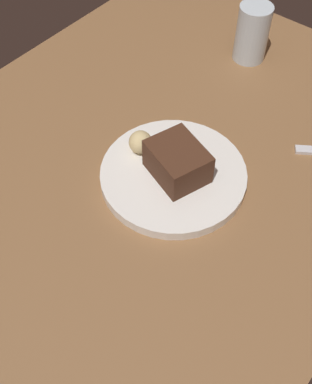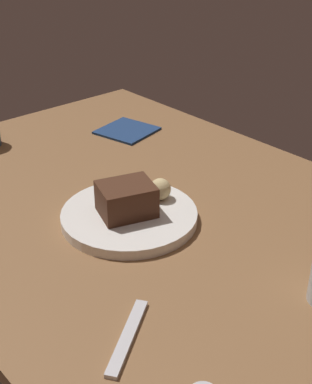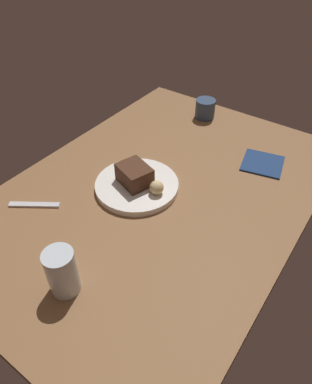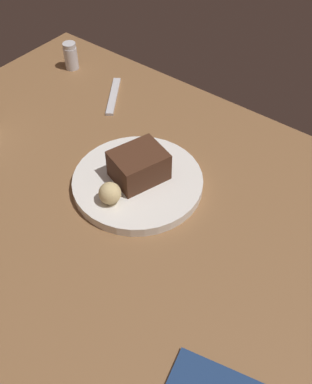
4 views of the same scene
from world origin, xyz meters
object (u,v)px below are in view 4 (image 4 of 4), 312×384
(chocolate_cake_slice, at_px, (139,165))
(bread_roll, at_px, (110,193))
(dessert_plate, at_px, (138,182))
(dessert_spoon, at_px, (113,96))
(salt_shaker, at_px, (71,56))

(chocolate_cake_slice, bearing_deg, bread_roll, 89.45)
(dessert_plate, relative_size, dessert_spoon, 1.73)
(dessert_plate, distance_m, chocolate_cake_slice, 0.04)
(dessert_plate, height_order, bread_roll, bread_roll)
(chocolate_cake_slice, relative_size, dessert_spoon, 0.67)
(dessert_plate, xyz_separation_m, dessert_spoon, (0.24, -0.20, -0.01))
(dessert_plate, bearing_deg, chocolate_cake_slice, -79.07)
(dessert_spoon, bearing_deg, bread_roll, 6.85)
(salt_shaker, bearing_deg, dessert_spoon, 169.22)
(bread_roll, xyz_separation_m, salt_shaker, (0.41, -0.31, -0.01))
(chocolate_cake_slice, height_order, bread_roll, chocolate_cake_slice)
(bread_roll, xyz_separation_m, dessert_spoon, (0.24, -0.27, -0.04))
(bread_roll, height_order, salt_shaker, salt_shaker)
(salt_shaker, bearing_deg, dessert_plate, 150.97)
(bread_roll, distance_m, dessert_spoon, 0.37)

